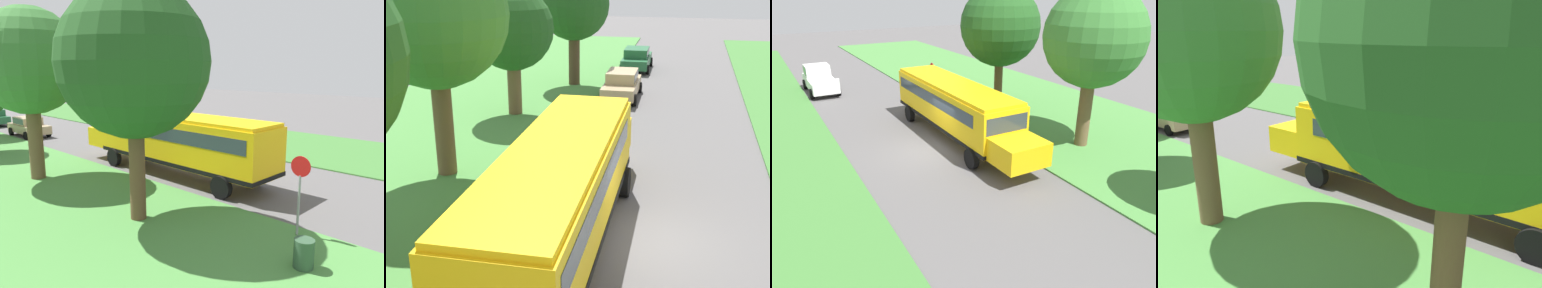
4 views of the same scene
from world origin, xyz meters
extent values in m
plane|color=#565454|center=(0.00, 0.00, 0.00)|extent=(120.00, 120.00, 0.00)
cube|color=#3D7533|center=(9.00, 0.00, 0.04)|extent=(10.00, 80.00, 0.07)
cube|color=yellow|center=(-2.25, -1.28, 1.90)|extent=(2.50, 10.50, 2.20)
cube|color=yellow|center=(-2.25, 4.92, 1.35)|extent=(2.20, 1.90, 1.10)
cube|color=yellow|center=(-2.25, -1.28, 3.08)|extent=(2.35, 10.29, 0.16)
cube|color=black|center=(-2.25, -1.28, 0.92)|extent=(2.54, 10.54, 0.20)
cube|color=#2D3842|center=(-2.25, -1.58, 2.36)|extent=(2.53, 9.24, 0.64)
cube|color=#2D3842|center=(-2.25, 3.92, 2.36)|extent=(2.25, 0.12, 0.80)
cylinder|color=red|center=(-3.68, 1.61, 2.05)|extent=(0.03, 0.44, 0.44)
cylinder|color=black|center=(-3.50, 2.92, 0.50)|extent=(0.30, 1.00, 1.00)
cylinder|color=black|center=(-1.00, 2.92, 0.50)|extent=(0.30, 1.00, 1.00)
cylinder|color=black|center=(-3.50, -4.96, 0.50)|extent=(0.30, 1.00, 1.00)
cube|color=tan|center=(-2.80, 16.00, 0.64)|extent=(1.80, 4.40, 0.64)
cube|color=tan|center=(-2.80, 16.15, 1.26)|extent=(1.60, 2.20, 0.60)
cube|color=#2D3842|center=(-2.80, 16.15, 1.28)|extent=(1.62, 2.02, 0.45)
cylinder|color=black|center=(-1.90, 14.50, 0.32)|extent=(0.22, 0.64, 0.64)
cylinder|color=black|center=(-3.70, 14.50, 0.32)|extent=(0.22, 0.64, 0.64)
cylinder|color=black|center=(-1.90, 17.49, 0.32)|extent=(0.22, 0.64, 0.64)
cylinder|color=brown|center=(-7.36, -4.24, 1.86)|extent=(0.57, 0.57, 3.73)
sphere|color=#1E4C1C|center=(-7.36, -4.24, 5.70)|extent=(5.25, 5.25, 5.25)
sphere|color=#1E4C1C|center=(-6.96, -4.43, 5.79)|extent=(3.47, 3.47, 3.47)
cylinder|color=brown|center=(-7.65, 3.47, 1.96)|extent=(0.69, 0.69, 3.91)
sphere|color=#33702D|center=(-7.65, 3.47, 5.81)|extent=(5.05, 5.05, 5.05)
sphere|color=#33702D|center=(-8.29, 3.17, 6.04)|extent=(3.67, 3.67, 3.67)
camera|label=1|loc=(-15.29, -14.63, 5.48)|focal=35.00mm
camera|label=2|loc=(0.82, -13.51, 7.63)|focal=50.00mm
camera|label=3|loc=(7.28, 16.84, 8.15)|focal=35.00mm
camera|label=4|loc=(-13.05, -6.61, 5.85)|focal=35.00mm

